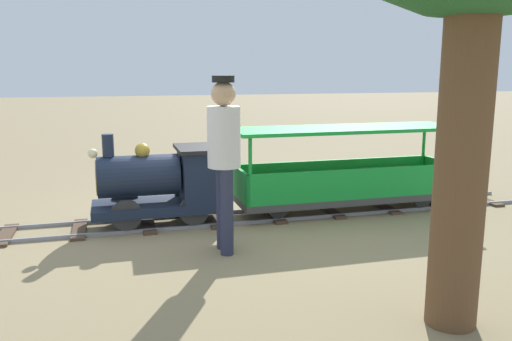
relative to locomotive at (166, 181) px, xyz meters
name	(u,v)px	position (x,y,z in m)	size (l,w,h in m)	color
ground_plane	(242,218)	(0.00, -0.84, -0.48)	(60.00, 60.00, 0.00)	#8C7A56
track	(273,215)	(0.00, -1.21, -0.47)	(0.72, 6.40, 0.04)	gray
locomotive	(166,181)	(0.00, 0.00, 0.00)	(0.68, 1.45, 0.97)	#192338
passenger_car	(345,177)	(0.00, -2.11, -0.06)	(0.78, 2.70, 0.97)	#3F3F3F
conductor_person	(224,150)	(-1.02, -0.43, 0.47)	(0.30, 0.30, 1.62)	#282D47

